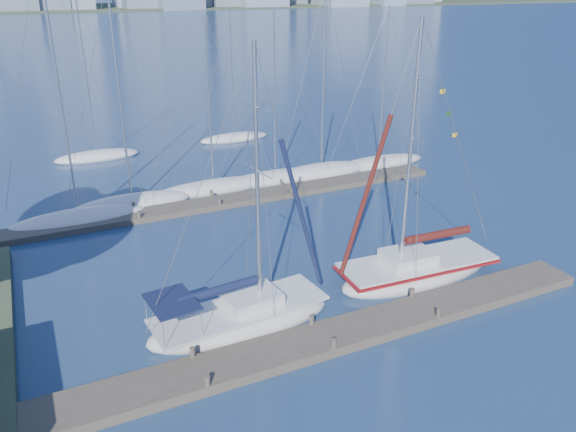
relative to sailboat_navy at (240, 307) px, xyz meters
name	(u,v)px	position (x,y,z in m)	size (l,w,h in m)	color
ground	(322,344)	(2.48, -2.50, -0.95)	(700.00, 700.00, 0.00)	navy
near_dock	(322,340)	(2.48, -2.50, -0.75)	(26.00, 2.00, 0.40)	#463E33
far_dock	(231,201)	(4.48, 13.50, -0.77)	(30.00, 1.80, 0.36)	#463E33
far_shore	(24,9)	(2.48, 317.50, -0.95)	(800.00, 100.00, 1.50)	#38472D
sailboat_navy	(240,307)	(0.00, 0.00, 0.00)	(8.10, 3.35, 11.95)	silver
sailboat_maroon	(417,260)	(9.16, 0.26, 0.03)	(8.40, 3.17, 12.62)	silver
bg_boat_0	(79,218)	(-4.74, 14.34, -0.65)	(8.30, 4.46, 15.67)	silver
bg_boat_1	(132,203)	(-1.41, 15.51, -0.66)	(7.96, 4.32, 13.78)	silver
bg_boat_2	(214,187)	(4.25, 16.22, -0.71)	(8.60, 5.02, 11.69)	silver
bg_boat_3	(275,177)	(8.91, 16.27, -0.70)	(7.91, 5.12, 12.06)	silver
bg_boat_4	(321,171)	(12.53, 16.00, -0.66)	(7.88, 4.00, 13.67)	silver
bg_boat_5	(379,163)	(17.68, 16.12, -0.71)	(8.25, 3.07, 12.05)	silver
bg_boat_6	(97,156)	(-1.87, 27.39, -0.69)	(6.79, 2.78, 12.74)	silver
bg_boat_7	(234,138)	(10.17, 28.10, -0.72)	(6.40, 2.11, 11.59)	silver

